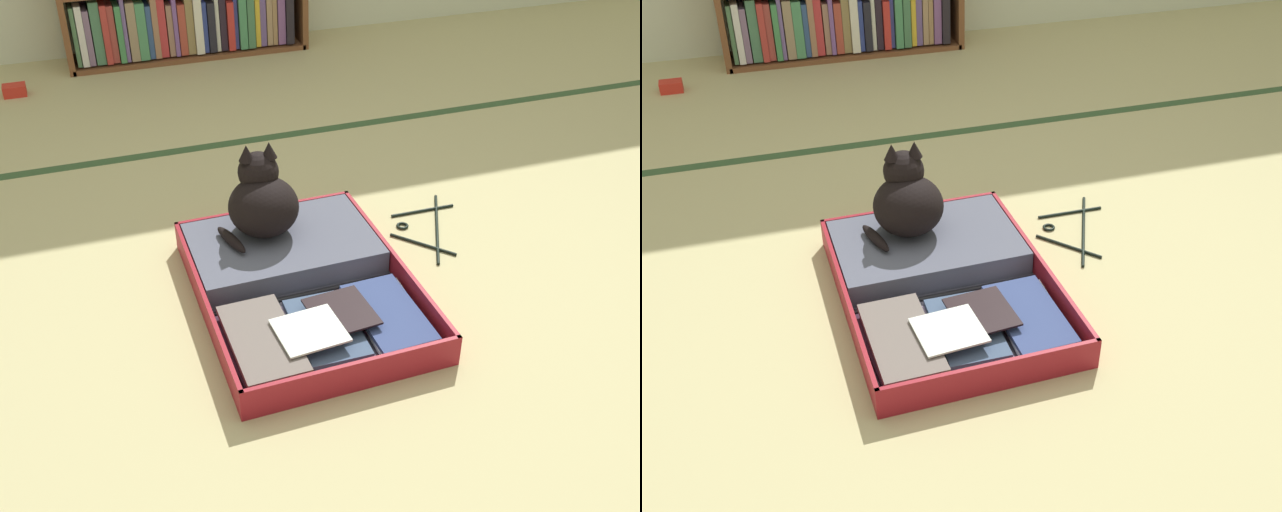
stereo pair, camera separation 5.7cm
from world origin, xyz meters
The scene contains 6 objects.
ground_plane centered at (0.00, 0.00, 0.00)m, with size 10.00×10.00×0.00m, color tan.
tatami_border centered at (0.00, 1.18, 0.00)m, with size 4.80×0.05×0.00m.
open_suitcase centered at (-0.14, 0.18, 0.04)m, with size 0.60×0.80×0.09m.
black_cat centered at (-0.18, 0.38, 0.20)m, with size 0.26×0.23×0.28m.
clothes_hanger centered at (0.37, 0.36, 0.00)m, with size 0.28×0.38×0.01m.
small_red_pouch centered at (-0.91, 1.97, 0.02)m, with size 0.10×0.07×0.05m.
Camera 1 is at (-0.65, -1.52, 1.35)m, focal length 42.31 mm.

